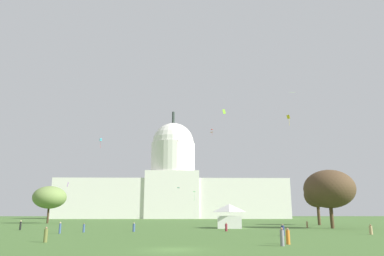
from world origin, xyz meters
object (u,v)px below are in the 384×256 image
Objects in this scene: kite_cyan_mid at (101,140)px; person_denim_near_tent at (134,228)px; person_grey_aisle_center at (282,237)px; event_tent at (229,216)px; person_orange_lawn_far_right at (288,237)px; tree_east_near at (329,189)px; person_denim_mid_left at (60,228)px; person_tan_front_left at (307,225)px; kite_turquoise_low at (178,188)px; kite_green_low at (194,194)px; kite_white_mid at (292,94)px; kite_violet_low at (68,184)px; kite_red_high at (211,131)px; capitol_building at (173,187)px; person_tan_deep_crowd at (371,230)px; tree_west_far at (50,197)px; kite_pink_mid at (178,141)px; kite_orange_high at (212,133)px; person_navy_edge_west at (283,230)px; person_maroon_front_right at (226,227)px; kite_lime_mid at (224,112)px; tree_east_far at (317,195)px; kite_yellow_mid at (288,118)px; person_black_mid_right at (20,225)px; person_denim_back_center at (84,228)px; person_olive_back_right at (46,235)px.

person_denim_near_tent is at bearing -15.89° from kite_cyan_mid.
person_denim_near_tent is (-17.97, 28.45, -0.11)m from person_grey_aisle_center.
person_orange_lawn_far_right is (0.76, -41.39, -1.76)m from event_tent.
person_denim_mid_left is (-50.50, -18.60, -7.34)m from tree_east_near.
kite_turquoise_low is (-30.07, 110.24, 15.37)m from person_tan_front_left.
kite_green_low is at bearing -139.36° from person_orange_lawn_far_right.
kite_cyan_mid is 2.35× the size of kite_white_mid.
tree_east_near reaches higher than kite_violet_low.
kite_red_high is (-17.82, 91.48, 33.65)m from tree_east_near.
kite_white_mid reaches higher than kite_violet_low.
person_orange_lawn_far_right is at bearing 75.09° from kite_white_mid.
capitol_building is 35.48× the size of kite_cyan_mid.
tree_west_far is at bearing -14.42° from person_tan_deep_crowd.
kite_pink_mid is 33.46m from kite_cyan_mid.
capitol_building is at bearing -42.98° from kite_orange_high.
event_tent is 113.30m from kite_turquoise_low.
person_tan_front_left is at bearing -60.72° from person_tan_deep_crowd.
kite_white_mid is at bearing -53.82° from person_navy_edge_west.
person_denim_mid_left is (-26.78, -6.66, 0.15)m from person_maroon_front_right.
person_denim_mid_left is at bearing -23.09° from kite_cyan_mid.
kite_turquoise_low is at bearing -38.03° from kite_orange_high.
tree_east_near is (37.91, -149.10, -11.01)m from capitol_building.
kite_lime_mid is at bearing 136.65° from person_tan_front_left.
event_tent is 73.33m from kite_orange_high.
event_tent is 39.99m from kite_violet_low.
person_navy_edge_west is (-22.56, -46.50, -7.26)m from tree_east_far.
kite_pink_mid is (40.37, 29.18, 24.45)m from tree_west_far.
person_grey_aisle_center is 33.65m from person_denim_near_tent.
event_tent is 2.17× the size of kite_yellow_mid.
person_navy_edge_west is at bearing -125.06° from tree_east_near.
person_denim_mid_left is 1.09× the size of person_orange_lawn_far_right.
kite_red_high reaches higher than kite_white_mid.
person_grey_aisle_center is 0.43× the size of kite_green_low.
kite_green_low reaches higher than person_denim_mid_left.
person_black_mid_right is 48.49m from person_navy_edge_west.
kite_lime_mid is (-21.76, 4.24, 18.31)m from tree_east_near.
person_tan_deep_crowd is at bearing 92.86° from kite_white_mid.
kite_orange_high reaches higher than event_tent.
person_black_mid_right is 91.81m from kite_orange_high.
person_denim_back_center is (-27.08, 24.27, -0.05)m from person_orange_lawn_far_right.
tree_east_far is 6.41× the size of kite_turquoise_low.
person_maroon_front_right is at bearing -4.49° from person_navy_edge_west.
person_grey_aisle_center reaches higher than person_olive_back_right.
kite_turquoise_low reaches higher than tree_east_near.
kite_pink_mid is (-13.13, 109.77, 31.80)m from person_orange_lawn_far_right.
kite_orange_high reaches higher than person_tan_deep_crowd.
person_tan_deep_crowd is 45.10m from person_olive_back_right.
capitol_building is 91.38× the size of person_denim_near_tent.
person_maroon_front_right is at bearing -135.12° from person_orange_lawn_far_right.
tree_east_near is (21.41, -2.00, 5.67)m from event_tent.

